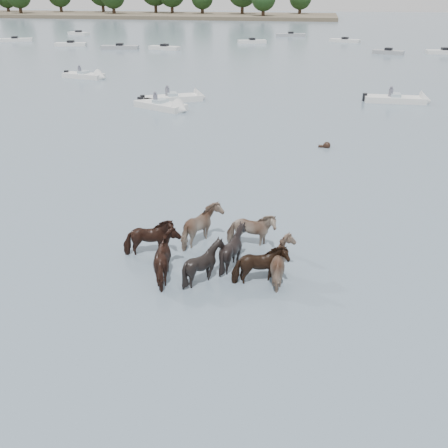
# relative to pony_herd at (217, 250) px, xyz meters

# --- Properties ---
(ground) EXTENTS (400.00, 400.00, 0.00)m
(ground) POSITION_rel_pony_herd_xyz_m (-2.20, -0.17, -0.59)
(ground) COLOR slate
(ground) RESTS_ON ground
(shoreline) EXTENTS (160.00, 30.00, 1.00)m
(shoreline) POSITION_rel_pony_herd_xyz_m (-72.20, 149.83, -0.09)
(shoreline) COLOR #4C4233
(shoreline) RESTS_ON ground
(pony_herd) EXTENTS (6.81, 4.41, 1.64)m
(pony_herd) POSITION_rel_pony_herd_xyz_m (0.00, 0.00, 0.00)
(pony_herd) COLOR black
(pony_herd) RESTS_ON ground
(swimming_pony) EXTENTS (0.72, 0.44, 0.44)m
(swimming_pony) POSITION_rel_pony_herd_xyz_m (3.79, 14.80, -0.49)
(swimming_pony) COLOR black
(swimming_pony) RESTS_ON ground
(motorboat_a) EXTENTS (5.55, 3.87, 1.92)m
(motorboat_a) POSITION_rel_pony_herd_xyz_m (-8.18, 26.31, -0.37)
(motorboat_a) COLOR silver
(motorboat_a) RESTS_ON ground
(motorboat_b) EXTENTS (5.08, 3.59, 1.92)m
(motorboat_b) POSITION_rel_pony_herd_xyz_m (-8.38, 22.82, -0.36)
(motorboat_b) COLOR silver
(motorboat_b) RESTS_ON ground
(motorboat_c) EXTENTS (5.54, 1.61, 1.92)m
(motorboat_c) POSITION_rel_pony_herd_xyz_m (10.28, 28.92, -0.37)
(motorboat_c) COLOR silver
(motorboat_c) RESTS_ON ground
(motorboat_f) EXTENTS (5.13, 2.57, 1.92)m
(motorboat_f) POSITION_rel_pony_herd_xyz_m (-20.55, 35.59, -0.36)
(motorboat_f) COLOR silver
(motorboat_f) RESTS_ON ground
(distant_flotilla) EXTENTS (103.55, 29.22, 0.93)m
(distant_flotilla) POSITION_rel_pony_herd_xyz_m (-3.40, 72.51, -0.33)
(distant_flotilla) COLOR silver
(distant_flotilla) RESTS_ON ground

